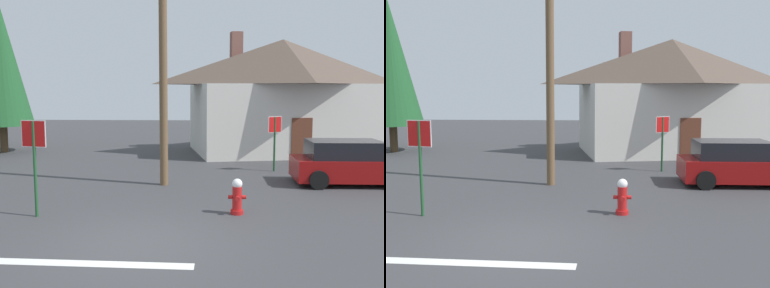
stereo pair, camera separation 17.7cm
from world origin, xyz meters
TOP-DOWN VIEW (x-y plane):
  - ground_plane at (0.00, 0.00)m, footprint 80.00×80.00m
  - lane_stop_bar at (-0.78, -1.18)m, footprint 4.18×0.40m
  - stop_sign_near at (-2.93, 1.86)m, footprint 0.68×0.15m
  - fire_hydrant at (2.28, 2.34)m, footprint 0.48×0.41m
  - utility_pole at (-0.06, 5.89)m, footprint 1.60×0.28m
  - stop_sign_far at (4.12, 8.71)m, footprint 0.57×0.35m
  - house at (5.27, 14.50)m, footprint 10.74×7.85m
  - parked_car at (6.43, 6.35)m, footprint 4.11×2.12m
  - pine_tree_tall_left at (-9.50, 13.66)m, footprint 3.22×3.22m

SIDE VIEW (x-z plane):
  - ground_plane at x=0.00m, z-range -0.10..0.00m
  - lane_stop_bar at x=-0.78m, z-range 0.00..0.01m
  - fire_hydrant at x=2.28m, z-range -0.01..0.94m
  - parked_car at x=6.43m, z-range -0.03..1.50m
  - stop_sign_far at x=4.12m, z-range 0.46..2.69m
  - stop_sign_near at x=-2.93m, z-range 0.53..3.03m
  - house at x=5.27m, z-range -0.12..6.28m
  - pine_tree_tall_left at x=-9.50m, z-range 0.71..8.77m
  - utility_pole at x=-0.06m, z-range 0.18..10.06m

